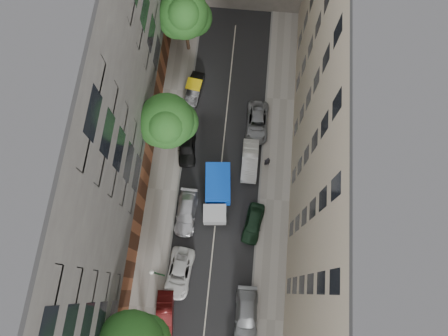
# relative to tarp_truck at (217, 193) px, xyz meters

# --- Properties ---
(ground) EXTENTS (120.00, 120.00, 0.00)m
(ground) POSITION_rel_tarp_truck_xyz_m (0.06, 0.17, -1.44)
(ground) COLOR #4C4C49
(ground) RESTS_ON ground
(road_surface) EXTENTS (8.00, 44.00, 0.02)m
(road_surface) POSITION_rel_tarp_truck_xyz_m (0.06, 0.17, -1.43)
(road_surface) COLOR black
(road_surface) RESTS_ON ground
(sidewalk_left) EXTENTS (3.00, 44.00, 0.15)m
(sidewalk_left) POSITION_rel_tarp_truck_xyz_m (-5.44, 0.17, -1.37)
(sidewalk_left) COLOR gray
(sidewalk_left) RESTS_ON ground
(sidewalk_right) EXTENTS (3.00, 44.00, 0.15)m
(sidewalk_right) POSITION_rel_tarp_truck_xyz_m (5.56, 0.17, -1.37)
(sidewalk_right) COLOR gray
(sidewalk_right) RESTS_ON ground
(building_left) EXTENTS (8.00, 44.00, 20.00)m
(building_left) POSITION_rel_tarp_truck_xyz_m (-10.94, 0.17, 8.56)
(building_left) COLOR #4C4947
(building_left) RESTS_ON ground
(building_right) EXTENTS (8.00, 44.00, 20.00)m
(building_right) POSITION_rel_tarp_truck_xyz_m (11.06, 0.17, 8.56)
(building_right) COLOR tan
(building_right) RESTS_ON ground
(tarp_truck) EXTENTS (2.73, 5.86, 2.62)m
(tarp_truck) POSITION_rel_tarp_truck_xyz_m (0.00, 0.00, 0.00)
(tarp_truck) COLOR black
(tarp_truck) RESTS_ON ground
(car_left_1) EXTENTS (1.77, 4.17, 1.34)m
(car_left_1) POSITION_rel_tarp_truck_xyz_m (-3.54, -11.23, -0.78)
(car_left_1) COLOR #4D0F0F
(car_left_1) RESTS_ON ground
(car_left_2) EXTENTS (2.58, 4.92, 1.32)m
(car_left_2) POSITION_rel_tarp_truck_xyz_m (-2.74, -7.63, -0.78)
(car_left_2) COLOR silver
(car_left_2) RESTS_ON ground
(car_left_3) EXTENTS (2.00, 4.69, 1.35)m
(car_left_3) POSITION_rel_tarp_truck_xyz_m (-2.77, -2.03, -0.77)
(car_left_3) COLOR #B7B7BC
(car_left_3) RESTS_ON ground
(car_left_4) EXTENTS (2.17, 4.44, 1.46)m
(car_left_4) POSITION_rel_tarp_truck_xyz_m (-3.54, 4.70, -0.72)
(car_left_4) COLOR black
(car_left_4) RESTS_ON ground
(car_left_5) EXTENTS (1.88, 4.12, 1.31)m
(car_left_5) POSITION_rel_tarp_truck_xyz_m (-3.54, 11.17, -0.79)
(car_left_5) COLOR black
(car_left_5) RESTS_ON ground
(car_right_1) EXTENTS (2.23, 5.06, 1.45)m
(car_right_1) POSITION_rel_tarp_truck_xyz_m (3.66, -10.63, -0.72)
(car_right_1) COLOR slate
(car_right_1) RESTS_ON ground
(car_right_2) EXTENTS (2.25, 4.24, 1.37)m
(car_right_2) POSITION_rel_tarp_truck_xyz_m (3.66, -2.43, -0.76)
(car_right_2) COLOR black
(car_right_2) RESTS_ON ground
(car_right_3) EXTENTS (1.61, 4.49, 1.47)m
(car_right_3) POSITION_rel_tarp_truck_xyz_m (2.86, 3.77, -0.71)
(car_right_3) COLOR silver
(car_right_3) RESTS_ON ground
(car_right_4) EXTENTS (2.29, 4.81, 1.32)m
(car_right_4) POSITION_rel_tarp_truck_xyz_m (3.31, 7.97, -0.78)
(car_right_4) COLOR slate
(car_right_4) RESTS_ON ground
(tree_mid) EXTENTS (5.30, 5.03, 7.99)m
(tree_mid) POSITION_rel_tarp_truck_xyz_m (-4.91, 5.06, 3.94)
(tree_mid) COLOR #382619
(tree_mid) RESTS_ON sidewalk_left
(tree_far) EXTENTS (5.18, 4.89, 8.35)m
(tree_far) POSITION_rel_tarp_truck_xyz_m (-4.76, 16.28, 4.27)
(tree_far) COLOR #382619
(tree_far) RESTS_ON sidewalk_left
(lamp_post) EXTENTS (0.36, 0.36, 6.90)m
(lamp_post) POSITION_rel_tarp_truck_xyz_m (-4.14, -7.94, 2.92)
(lamp_post) COLOR #175226
(lamp_post) RESTS_ON sidewalk_left
(pedestrian) EXTENTS (0.73, 0.57, 1.77)m
(pedestrian) POSITION_rel_tarp_truck_xyz_m (4.56, 3.75, -0.41)
(pedestrian) COLOR black
(pedestrian) RESTS_ON sidewalk_right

